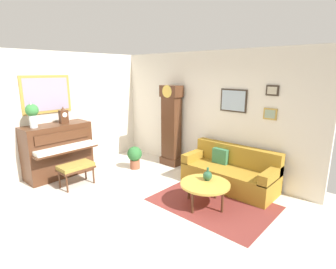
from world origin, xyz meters
TOP-DOWN VIEW (x-y plane):
  - ground_plane at (0.00, 0.00)m, footprint 6.40×6.00m
  - wall_left at (-2.60, -0.00)m, footprint 0.13×4.90m
  - wall_back at (0.01, 2.40)m, footprint 5.30×0.13m
  - area_rug at (1.13, 1.07)m, footprint 2.10×1.50m
  - piano at (-2.23, -0.16)m, footprint 0.87×1.44m
  - piano_bench at (-1.42, -0.19)m, footprint 0.42×0.70m
  - grandfather_clock at (-0.83, 2.13)m, footprint 0.52×0.34m
  - couch at (0.98, 1.93)m, footprint 1.90×0.80m
  - coffee_table at (1.06, 0.91)m, footprint 0.88×0.88m
  - mantel_clock at (-2.23, 0.04)m, footprint 0.13×0.18m
  - flower_vase at (-2.23, -0.63)m, footprint 0.26×0.26m
  - green_jug at (1.02, 1.04)m, footprint 0.17×0.17m
  - potted_plant at (-1.28, 1.29)m, footprint 0.36×0.36m

SIDE VIEW (x-z plane):
  - ground_plane at x=0.00m, z-range -0.10..0.00m
  - area_rug at x=1.13m, z-range 0.00..0.01m
  - couch at x=0.98m, z-range -0.11..0.73m
  - potted_plant at x=-1.28m, z-range 0.04..0.60m
  - coffee_table at x=1.06m, z-range 0.19..0.62m
  - piano_bench at x=-1.42m, z-range 0.17..0.65m
  - green_jug at x=1.02m, z-range 0.40..0.64m
  - piano at x=-2.23m, z-range 0.01..1.21m
  - grandfather_clock at x=-0.83m, z-range -0.05..1.98m
  - mantel_clock at x=-2.23m, z-range 1.18..1.56m
  - wall_back at x=0.01m, z-range 0.00..2.80m
  - wall_left at x=-2.60m, z-range 0.01..2.81m
  - flower_vase at x=-2.23m, z-range 1.23..1.81m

